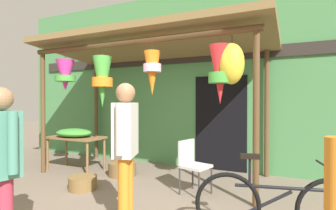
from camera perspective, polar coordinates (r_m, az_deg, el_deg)
ground_plane at (r=4.32m, az=-7.16°, el=-18.98°), size 30.00×30.00×0.00m
shop_facade at (r=6.12m, az=4.34°, el=5.49°), size 9.50×0.29×3.93m
market_stall_canopy at (r=5.18m, az=-4.10°, el=10.66°), size 4.68×2.13×2.75m
display_table at (r=6.02m, az=-19.14°, el=-7.23°), size 1.19×0.62×0.71m
flower_heap_on_table at (r=5.93m, az=-19.47°, el=-5.64°), size 0.82×0.57×0.18m
folding_chair at (r=4.34m, az=5.09°, el=-11.99°), size 0.49×0.49×0.84m
wicker_basket_by_table at (r=5.46m, az=-9.78°, el=-13.32°), size 0.54×0.54×0.26m
wicker_basket_spare at (r=4.82m, az=-17.80°, el=-15.58°), size 0.46×0.46×0.22m
parked_bicycle at (r=3.23m, az=22.38°, el=-19.49°), size 1.71×0.55×0.92m
vendor_in_orange at (r=2.89m, az=-32.20°, el=-9.81°), size 0.58×0.30×1.59m
shopper_by_bananas at (r=3.15m, az=-9.08°, el=-7.83°), size 0.34×0.56×1.67m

